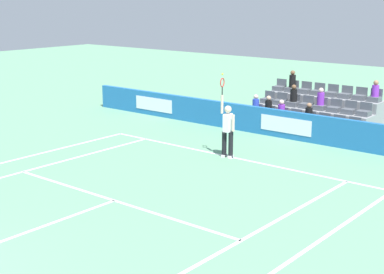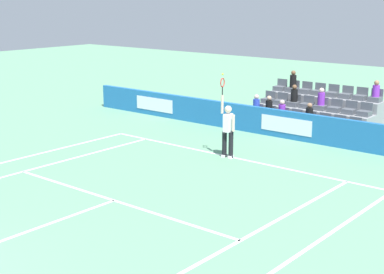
{
  "view_description": "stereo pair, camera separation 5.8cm",
  "coord_description": "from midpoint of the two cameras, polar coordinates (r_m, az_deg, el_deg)",
  "views": [
    {
      "loc": [
        -10.92,
        3.63,
        5.34
      ],
      "look_at": [
        0.09,
        -9.79,
        1.1
      ],
      "focal_mm": 54.31,
      "sensor_mm": 36.0,
      "label": 1
    },
    {
      "loc": [
        -10.96,
        3.6,
        5.34
      ],
      "look_at": [
        0.09,
        -9.79,
        1.1
      ],
      "focal_mm": 54.31,
      "sensor_mm": 36.0,
      "label": 2
    }
  ],
  "objects": [
    {
      "name": "line_baseline",
      "position": [
        19.71,
        3.98,
        -2.01
      ],
      "size": [
        10.97,
        0.1,
        0.01
      ],
      "primitive_type": "cube",
      "color": "white",
      "rests_on": "ground"
    },
    {
      "name": "stadium_stand",
      "position": [
        24.47,
        11.93,
        2.14
      ],
      "size": [
        4.96,
        2.85,
        2.2
      ],
      "color": "gray",
      "rests_on": "ground"
    },
    {
      "name": "line_singles_sideline_left",
      "position": [
        18.62,
        -17.49,
        -3.59
      ],
      "size": [
        0.1,
        11.89,
        0.01
      ],
      "primitive_type": "cube",
      "color": "white",
      "rests_on": "ground"
    },
    {
      "name": "line_singles_sideline_right",
      "position": [
        12.9,
        3.54,
        -10.74
      ],
      "size": [
        0.1,
        11.89,
        0.01
      ],
      "primitive_type": "cube",
      "color": "white",
      "rests_on": "ground"
    },
    {
      "name": "line_service",
      "position": [
        15.76,
        -7.75,
        -6.2
      ],
      "size": [
        8.23,
        0.1,
        0.01
      ],
      "primitive_type": "cube",
      "color": "white",
      "rests_on": "ground"
    },
    {
      "name": "sponsor_barrier",
      "position": [
        22.48,
        9.24,
        1.2
      ],
      "size": [
        20.61,
        0.22,
        1.07
      ],
      "color": "#1E66AD",
      "rests_on": "ground"
    },
    {
      "name": "line_centre_mark",
      "position": [
        19.63,
        3.81,
        -2.08
      ],
      "size": [
        0.1,
        0.2,
        0.01
      ],
      "primitive_type": "cube",
      "color": "white",
      "rests_on": "ground"
    },
    {
      "name": "tennis_player",
      "position": [
        19.49,
        3.42,
        0.81
      ],
      "size": [
        0.53,
        0.4,
        2.85
      ],
      "color": "black",
      "rests_on": "ground"
    },
    {
      "name": "line_centre_service",
      "position": [
        13.95,
        -17.51,
        -9.44
      ],
      "size": [
        0.1,
        6.4,
        0.01
      ],
      "primitive_type": "cube",
      "color": "white",
      "rests_on": "ground"
    },
    {
      "name": "line_doubles_sideline_right",
      "position": [
        12.23,
        8.86,
        -12.32
      ],
      "size": [
        0.1,
        11.89,
        0.01
      ],
      "primitive_type": "cube",
      "color": "white",
      "rests_on": "ground"
    }
  ]
}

